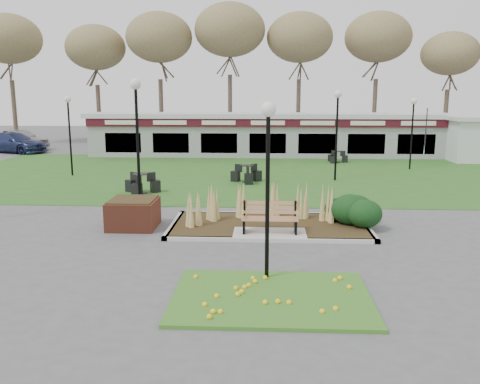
{
  "coord_description": "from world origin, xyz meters",
  "views": [
    {
      "loc": [
        -0.16,
        -14.75,
        4.33
      ],
      "look_at": [
        -0.99,
        2.0,
        1.01
      ],
      "focal_mm": 38.0,
      "sensor_mm": 36.0,
      "label": 1
    }
  ],
  "objects_px": {
    "lamp_post_near_left": "(137,115)",
    "lamp_post_far_right": "(337,115)",
    "bistro_set_a": "(141,187)",
    "car_blue": "(14,143)",
    "brick_planter": "(133,213)",
    "lamp_post_mid_right": "(413,118)",
    "lamp_post_near_right": "(268,152)",
    "lamp_post_far_left": "(69,118)",
    "park_bench": "(270,217)",
    "patio_umbrella": "(425,141)",
    "bistro_set_b": "(337,159)",
    "food_pavilion": "(268,134)",
    "car_silver": "(20,139)",
    "bistro_set_c": "(247,176)"
  },
  "relations": [
    {
      "from": "lamp_post_mid_right",
      "to": "lamp_post_far_left",
      "type": "xyz_separation_m",
      "value": [
        -18.28,
        -3.03,
        0.1
      ]
    },
    {
      "from": "lamp_post_mid_right",
      "to": "bistro_set_a",
      "type": "relative_size",
      "value": 2.48
    },
    {
      "from": "lamp_post_mid_right",
      "to": "car_silver",
      "type": "distance_m",
      "value": 28.39
    },
    {
      "from": "bistro_set_a",
      "to": "car_blue",
      "type": "height_order",
      "value": "car_blue"
    },
    {
      "from": "lamp_post_mid_right",
      "to": "bistro_set_c",
      "type": "relative_size",
      "value": 2.58
    },
    {
      "from": "lamp_post_near_right",
      "to": "lamp_post_far_left",
      "type": "relative_size",
      "value": 1.0
    },
    {
      "from": "brick_planter",
      "to": "lamp_post_mid_right",
      "type": "distance_m",
      "value": 18.22
    },
    {
      "from": "food_pavilion",
      "to": "lamp_post_far_right",
      "type": "relative_size",
      "value": 5.59
    },
    {
      "from": "car_silver",
      "to": "food_pavilion",
      "type": "bearing_deg",
      "value": -75.14
    },
    {
      "from": "lamp_post_mid_right",
      "to": "bistro_set_a",
      "type": "height_order",
      "value": "lamp_post_mid_right"
    },
    {
      "from": "brick_planter",
      "to": "lamp_post_far_left",
      "type": "height_order",
      "value": "lamp_post_far_left"
    },
    {
      "from": "food_pavilion",
      "to": "car_blue",
      "type": "xyz_separation_m",
      "value": [
        -18.28,
        1.04,
        -0.75
      ]
    },
    {
      "from": "brick_planter",
      "to": "bistro_set_b",
      "type": "distance_m",
      "value": 18.02
    },
    {
      "from": "patio_umbrella",
      "to": "car_blue",
      "type": "distance_m",
      "value": 28.08
    },
    {
      "from": "lamp_post_near_left",
      "to": "lamp_post_mid_right",
      "type": "bearing_deg",
      "value": 39.94
    },
    {
      "from": "bistro_set_b",
      "to": "car_blue",
      "type": "distance_m",
      "value": 22.95
    },
    {
      "from": "lamp_post_mid_right",
      "to": "bistro_set_b",
      "type": "xyz_separation_m",
      "value": [
        -3.74,
        2.68,
        -2.65
      ]
    },
    {
      "from": "food_pavilion",
      "to": "patio_umbrella",
      "type": "bearing_deg",
      "value": -24.0
    },
    {
      "from": "lamp_post_far_right",
      "to": "lamp_post_far_left",
      "type": "distance_m",
      "value": 13.6
    },
    {
      "from": "lamp_post_far_right",
      "to": "lamp_post_far_left",
      "type": "bearing_deg",
      "value": 176.47
    },
    {
      "from": "park_bench",
      "to": "bistro_set_a",
      "type": "relative_size",
      "value": 1.06
    },
    {
      "from": "lamp_post_near_right",
      "to": "lamp_post_far_right",
      "type": "xyz_separation_m",
      "value": [
        3.41,
        13.74,
        0.2
      ]
    },
    {
      "from": "bistro_set_b",
      "to": "bistro_set_c",
      "type": "xyz_separation_m",
      "value": [
        -5.31,
        -7.29,
        0.04
      ]
    },
    {
      "from": "lamp_post_near_right",
      "to": "bistro_set_a",
      "type": "distance_m",
      "value": 11.72
    },
    {
      "from": "lamp_post_far_left",
      "to": "bistro_set_c",
      "type": "distance_m",
      "value": 9.75
    },
    {
      "from": "bistro_set_a",
      "to": "patio_umbrella",
      "type": "distance_m",
      "value": 17.51
    },
    {
      "from": "bistro_set_a",
      "to": "patio_umbrella",
      "type": "height_order",
      "value": "patio_umbrella"
    },
    {
      "from": "lamp_post_far_right",
      "to": "bistro_set_b",
      "type": "xyz_separation_m",
      "value": [
        0.97,
        6.54,
        -2.96
      ]
    },
    {
      "from": "lamp_post_far_right",
      "to": "patio_umbrella",
      "type": "height_order",
      "value": "lamp_post_far_right"
    },
    {
      "from": "patio_umbrella",
      "to": "bistro_set_b",
      "type": "bearing_deg",
      "value": 169.11
    },
    {
      "from": "car_silver",
      "to": "bistro_set_c",
      "type": "bearing_deg",
      "value": -103.09
    },
    {
      "from": "patio_umbrella",
      "to": "car_silver",
      "type": "distance_m",
      "value": 29.07
    },
    {
      "from": "lamp_post_far_right",
      "to": "lamp_post_near_left",
      "type": "bearing_deg",
      "value": -139.73
    },
    {
      "from": "bistro_set_b",
      "to": "bistro_set_a",
      "type": "bearing_deg",
      "value": -133.68
    },
    {
      "from": "bistro_set_c",
      "to": "patio_umbrella",
      "type": "height_order",
      "value": "patio_umbrella"
    },
    {
      "from": "lamp_post_near_right",
      "to": "brick_planter",
      "type": "bearing_deg",
      "value": 133.7
    },
    {
      "from": "lamp_post_mid_right",
      "to": "car_blue",
      "type": "relative_size",
      "value": 0.8
    },
    {
      "from": "brick_planter",
      "to": "bistro_set_a",
      "type": "distance_m",
      "value": 5.66
    },
    {
      "from": "park_bench",
      "to": "lamp_post_far_right",
      "type": "xyz_separation_m",
      "value": [
        3.31,
        10.0,
        2.62
      ]
    },
    {
      "from": "brick_planter",
      "to": "food_pavilion",
      "type": "relative_size",
      "value": 0.06
    },
    {
      "from": "car_blue",
      "to": "lamp_post_near_right",
      "type": "bearing_deg",
      "value": -124.36
    },
    {
      "from": "bistro_set_b",
      "to": "patio_umbrella",
      "type": "bearing_deg",
      "value": -10.89
    },
    {
      "from": "lamp_post_far_left",
      "to": "car_blue",
      "type": "height_order",
      "value": "lamp_post_far_left"
    },
    {
      "from": "food_pavilion",
      "to": "bistro_set_b",
      "type": "bearing_deg",
      "value": -36.59
    },
    {
      "from": "lamp_post_near_right",
      "to": "car_silver",
      "type": "relative_size",
      "value": 0.87
    },
    {
      "from": "patio_umbrella",
      "to": "car_silver",
      "type": "xyz_separation_m",
      "value": [
        -28.14,
        7.28,
        -0.64
      ]
    },
    {
      "from": "park_bench",
      "to": "patio_umbrella",
      "type": "relative_size",
      "value": 0.75
    },
    {
      "from": "bistro_set_b",
      "to": "bistro_set_c",
      "type": "distance_m",
      "value": 9.02
    },
    {
      "from": "bistro_set_b",
      "to": "car_blue",
      "type": "height_order",
      "value": "car_blue"
    },
    {
      "from": "lamp_post_near_left",
      "to": "lamp_post_far_right",
      "type": "bearing_deg",
      "value": 40.27
    }
  ]
}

